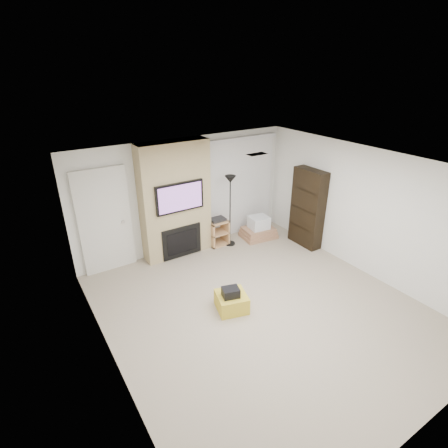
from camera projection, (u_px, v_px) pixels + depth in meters
floor at (261, 308)px, 6.09m from camera, size 5.00×5.50×0.00m
ceiling at (269, 169)px, 5.03m from camera, size 5.00×5.50×0.00m
wall_back at (186, 195)px, 7.66m from camera, size 5.00×0.00×2.50m
wall_front at (439, 356)px, 3.46m from camera, size 5.00×0.00×2.50m
wall_left at (107, 297)px, 4.34m from camera, size 0.00×5.50×2.50m
wall_right at (365, 212)px, 6.78m from camera, size 0.00×5.50×2.50m
hvac_vent at (257, 154)px, 5.84m from camera, size 0.35×0.18×0.01m
ottoman at (232, 302)px, 6.01m from camera, size 0.62×0.62×0.30m
black_bag at (231, 292)px, 5.87m from camera, size 0.33×0.29×0.16m
fireplace_wall at (176, 201)px, 7.33m from camera, size 1.50×0.47×2.50m
entry_door at (105, 222)px, 6.83m from camera, size 1.02×0.11×2.14m
vertical_blinds at (239, 184)px, 8.30m from camera, size 1.98×0.10×2.37m
floor_lamp at (230, 191)px, 7.68m from camera, size 0.25×0.25×1.67m
av_stand at (218, 231)px, 8.09m from camera, size 0.45×0.38×0.66m
box_stack at (258, 229)px, 8.47m from camera, size 0.87×0.70×0.54m
bookshelf at (308, 208)px, 7.88m from camera, size 0.30×0.80×1.80m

